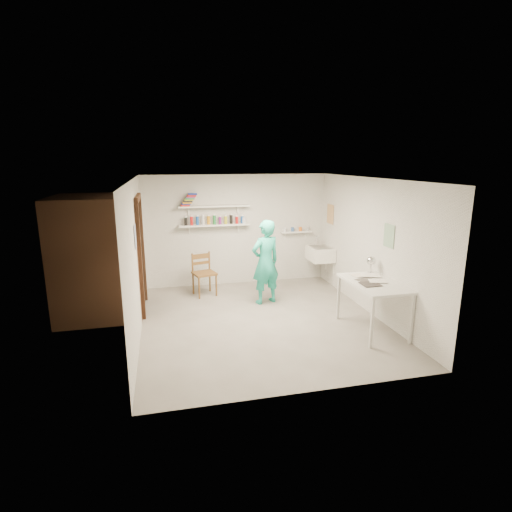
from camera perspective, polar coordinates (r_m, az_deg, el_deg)
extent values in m
cube|color=slate|center=(6.97, 0.76, -9.26)|extent=(4.00, 4.50, 0.02)
cube|color=silver|center=(6.43, 0.83, 11.03)|extent=(4.00, 4.50, 0.02)
cube|color=silver|center=(8.77, -2.78, 3.73)|extent=(4.00, 0.02, 2.40)
cube|color=silver|center=(4.52, 7.75, -5.85)|extent=(4.00, 0.02, 2.40)
cube|color=silver|center=(6.43, -16.87, -0.47)|extent=(0.02, 4.50, 2.40)
cube|color=silver|center=(7.34, 16.21, 1.27)|extent=(0.02, 4.50, 2.40)
cube|color=black|center=(7.49, -16.16, -0.05)|extent=(0.02, 0.90, 2.00)
cube|color=brown|center=(7.56, -21.56, 0.03)|extent=(1.40, 1.50, 2.10)
cube|color=brown|center=(7.33, -16.55, 7.96)|extent=(0.06, 1.05, 0.10)
cube|color=brown|center=(7.01, -16.18, -0.98)|extent=(0.06, 0.10, 2.00)
cube|color=brown|center=(7.98, -15.86, 0.78)|extent=(0.06, 0.10, 2.00)
cube|color=white|center=(8.54, -5.94, 4.43)|extent=(1.50, 0.22, 0.03)
cube|color=white|center=(8.49, -6.01, 7.10)|extent=(1.50, 0.22, 0.03)
cube|color=white|center=(9.03, 5.79, 3.45)|extent=(0.70, 0.14, 0.03)
cube|color=#334C7F|center=(6.40, -16.86, 2.68)|extent=(0.01, 0.28, 0.36)
cube|color=#995933|center=(8.86, 10.57, 5.91)|extent=(0.01, 0.34, 0.42)
cube|color=#3F724C|center=(6.81, 18.46, 2.75)|extent=(0.01, 0.30, 0.38)
cube|color=white|center=(8.83, 9.17, 0.33)|extent=(0.48, 0.60, 0.30)
imported|color=#23B095|center=(7.56, 1.37, -0.88)|extent=(0.68, 0.55, 1.62)
cylinder|color=beige|center=(7.72, 1.48, 1.47)|extent=(0.29, 0.12, 0.29)
cube|color=brown|center=(8.15, -7.39, -2.48)|extent=(0.52, 0.50, 0.92)
cube|color=silver|center=(6.71, 16.32, -6.94)|extent=(0.73, 1.22, 0.82)
sphere|color=silver|center=(7.03, 16.15, -0.64)|extent=(0.15, 0.15, 0.15)
cylinder|color=black|center=(8.47, -10.25, 4.90)|extent=(0.06, 0.06, 0.17)
cylinder|color=red|center=(8.48, -9.39, 4.94)|extent=(0.06, 0.06, 0.17)
cylinder|color=blue|center=(8.49, -8.53, 4.98)|extent=(0.06, 0.06, 0.17)
cylinder|color=white|center=(8.50, -7.67, 5.02)|extent=(0.06, 0.06, 0.17)
cylinder|color=orange|center=(8.51, -6.81, 5.06)|extent=(0.06, 0.06, 0.17)
cylinder|color=#268C3F|center=(8.52, -5.96, 5.09)|extent=(0.06, 0.06, 0.17)
cylinder|color=#8C268C|center=(8.54, -5.11, 5.13)|extent=(0.06, 0.06, 0.17)
cylinder|color=gold|center=(8.56, -4.26, 5.17)|extent=(0.06, 0.06, 0.17)
cylinder|color=black|center=(8.58, -3.42, 5.20)|extent=(0.06, 0.06, 0.17)
cylinder|color=red|center=(8.60, -2.58, 5.23)|extent=(0.06, 0.06, 0.17)
cylinder|color=blue|center=(8.63, -1.75, 5.26)|extent=(0.06, 0.06, 0.17)
cube|color=red|center=(8.43, -10.09, 7.12)|extent=(0.18, 0.14, 0.03)
cube|color=#1933A5|center=(8.43, -9.97, 7.32)|extent=(0.18, 0.14, 0.03)
cube|color=orange|center=(8.43, -9.84, 7.51)|extent=(0.18, 0.14, 0.03)
cube|color=black|center=(8.42, -9.71, 7.71)|extent=(0.18, 0.14, 0.03)
cube|color=yellow|center=(8.42, -9.58, 7.90)|extent=(0.18, 0.14, 0.03)
cube|color=#338C4C|center=(8.42, -9.45, 8.10)|extent=(0.18, 0.14, 0.03)
cube|color=#8C3F8C|center=(8.42, -9.32, 8.29)|extent=(0.18, 0.14, 0.03)
cube|color=red|center=(8.42, -9.19, 8.49)|extent=(0.18, 0.14, 0.03)
cube|color=#1933A5|center=(8.42, -9.06, 8.68)|extent=(0.18, 0.14, 0.03)
cylinder|color=silver|center=(8.96, 4.55, 3.79)|extent=(0.07, 0.07, 0.09)
cylinder|color=#335999|center=(9.00, 5.39, 3.82)|extent=(0.07, 0.07, 0.09)
cylinder|color=orange|center=(9.04, 6.22, 3.84)|extent=(0.07, 0.07, 0.09)
cylinder|color=#999999|center=(9.09, 7.04, 3.87)|extent=(0.07, 0.07, 0.09)
cube|color=silver|center=(6.58, 16.55, -3.60)|extent=(0.30, 0.22, 0.00)
cube|color=#4C4742|center=(6.58, 16.55, -3.56)|extent=(0.30, 0.22, 0.00)
cube|color=beige|center=(6.58, 16.56, -3.53)|extent=(0.30, 0.22, 0.00)
cube|color=#383330|center=(6.58, 16.56, -3.50)|extent=(0.30, 0.22, 0.00)
cube|color=silver|center=(6.57, 16.56, -3.46)|extent=(0.30, 0.22, 0.00)
cube|color=silver|center=(6.57, 16.56, -3.43)|extent=(0.30, 0.22, 0.00)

